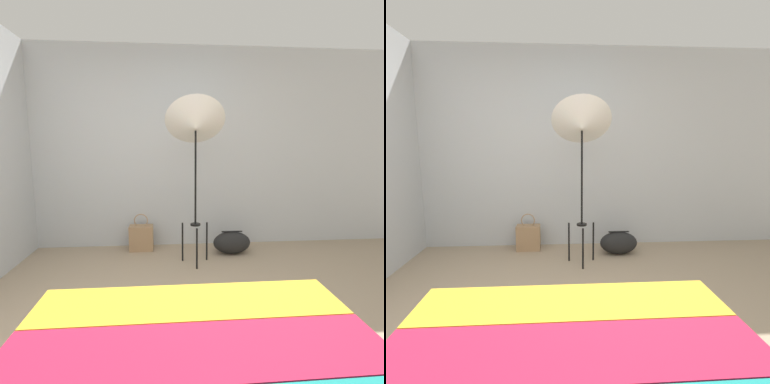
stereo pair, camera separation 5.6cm
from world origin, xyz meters
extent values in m
plane|color=gray|center=(0.00, 0.00, 0.00)|extent=(14.00, 14.00, 0.00)
cube|color=#B7BCC1|center=(0.00, 2.30, 1.30)|extent=(8.00, 0.05, 2.60)
cube|color=#B21938|center=(0.17, -0.47, 0.42)|extent=(1.79, 0.42, 0.04)
cube|color=gold|center=(0.17, -0.04, 0.42)|extent=(1.79, 0.42, 0.04)
cylinder|color=black|center=(0.36, 1.42, 0.23)|extent=(0.02, 0.02, 0.46)
cylinder|color=black|center=(0.22, 1.67, 0.23)|extent=(0.02, 0.02, 0.46)
cylinder|color=black|center=(0.51, 1.67, 0.23)|extent=(0.02, 0.02, 0.46)
cylinder|color=black|center=(0.36, 1.59, 0.46)|extent=(0.12, 0.12, 0.02)
cylinder|color=black|center=(0.36, 1.59, 1.02)|extent=(0.02, 0.02, 1.11)
cone|color=white|center=(0.36, 1.59, 1.57)|extent=(0.66, 0.56, 0.58)
cube|color=#9E7A56|center=(-0.29, 2.09, 0.16)|extent=(0.30, 0.18, 0.32)
torus|color=#9E7A56|center=(-0.29, 2.09, 0.39)|extent=(0.18, 0.01, 0.18)
ellipsoid|color=black|center=(0.85, 1.87, 0.14)|extent=(0.47, 0.28, 0.28)
cube|color=black|center=(0.85, 1.87, 0.28)|extent=(0.26, 0.04, 0.01)
camera|label=1|loc=(0.04, -1.69, 1.35)|focal=28.00mm
camera|label=2|loc=(0.10, -1.70, 1.35)|focal=28.00mm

